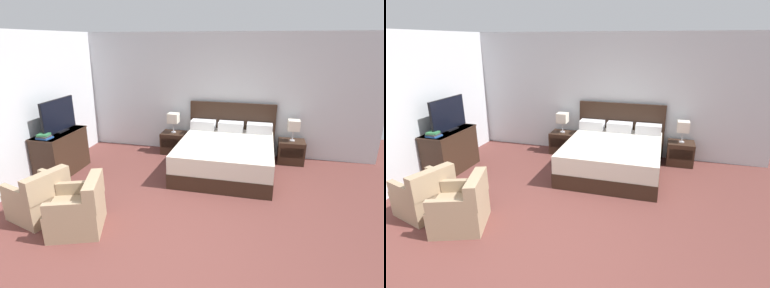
{
  "view_description": "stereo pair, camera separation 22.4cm",
  "coord_description": "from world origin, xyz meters",
  "views": [
    {
      "loc": [
        1.11,
        -2.82,
        2.51
      ],
      "look_at": [
        -0.06,
        2.08,
        0.75
      ],
      "focal_mm": 28.0,
      "sensor_mm": 36.0,
      "label": 1
    },
    {
      "loc": [
        1.32,
        -2.76,
        2.51
      ],
      "look_at": [
        -0.06,
        2.08,
        0.75
      ],
      "focal_mm": 28.0,
      "sensor_mm": 36.0,
      "label": 2
    }
  ],
  "objects": [
    {
      "name": "ground_plane",
      "position": [
        0.0,
        0.0,
        0.0
      ],
      "size": [
        11.35,
        11.35,
        0.0
      ],
      "primitive_type": "plane",
      "color": "brown"
    },
    {
      "name": "armchair_by_window",
      "position": [
        -1.98,
        0.45,
        0.28
      ],
      "size": [
        0.85,
        0.84,
        0.76
      ],
      "color": "#9E8466",
      "rests_on": "ground"
    },
    {
      "name": "book_red_cover",
      "position": [
        -2.65,
        1.53,
        0.85
      ],
      "size": [
        0.25,
        0.2,
        0.03
      ],
      "primitive_type": "cube",
      "rotation": [
        0.0,
        0.0,
        -0.05
      ],
      "color": "#234C8E",
      "rests_on": "dresser"
    },
    {
      "name": "nightstand_right",
      "position": [
        1.78,
        3.5,
        0.24
      ],
      "size": [
        0.54,
        0.44,
        0.49
      ],
      "color": "#332116",
      "rests_on": "ground"
    },
    {
      "name": "book_blue_cover",
      "position": [
        -2.66,
        1.53,
        0.87
      ],
      "size": [
        0.22,
        0.19,
        0.03
      ],
      "primitive_type": "cube",
      "rotation": [
        0.0,
        0.0,
        -0.09
      ],
      "color": "#383333",
      "rests_on": "book_red_cover"
    },
    {
      "name": "armchair_companion",
      "position": [
        -1.24,
        0.31,
        0.28
      ],
      "size": [
        0.88,
        0.88,
        0.76
      ],
      "color": "#9E8466",
      "rests_on": "ground"
    },
    {
      "name": "wall_left",
      "position": [
        -2.98,
        1.59,
        1.34
      ],
      "size": [
        0.06,
        5.58,
        2.68
      ],
      "primitive_type": "cube",
      "color": "silver",
      "rests_on": "ground"
    },
    {
      "name": "wall_back",
      "position": [
        0.0,
        3.81,
        1.34
      ],
      "size": [
        7.09,
        0.06,
        2.68
      ],
      "primitive_type": "cube",
      "color": "silver",
      "rests_on": "ground"
    },
    {
      "name": "book_small_top",
      "position": [
        -2.66,
        1.53,
        0.9
      ],
      "size": [
        0.22,
        0.21,
        0.03
      ],
      "primitive_type": "cube",
      "rotation": [
        0.0,
        0.0,
        0.18
      ],
      "color": "#2D7042",
      "rests_on": "book_blue_cover"
    },
    {
      "name": "bed",
      "position": [
        0.47,
        2.78,
        0.33
      ],
      "size": [
        1.9,
        2.04,
        1.2
      ],
      "color": "#332116",
      "rests_on": "ground"
    },
    {
      "name": "tv",
      "position": [
        -2.65,
        1.99,
        1.14
      ],
      "size": [
        0.18,
        0.93,
        0.63
      ],
      "color": "black",
      "rests_on": "dresser"
    },
    {
      "name": "table_lamp_left",
      "position": [
        -0.84,
        3.5,
        0.82
      ],
      "size": [
        0.24,
        0.24,
        0.45
      ],
      "color": "#B7B7BC",
      "rests_on": "nightstand_left"
    },
    {
      "name": "table_lamp_right",
      "position": [
        1.78,
        3.5,
        0.82
      ],
      "size": [
        0.24,
        0.24,
        0.45
      ],
      "color": "#B7B7BC",
      "rests_on": "nightstand_right"
    },
    {
      "name": "dresser",
      "position": [
        -2.66,
        1.92,
        0.43
      ],
      "size": [
        0.53,
        1.1,
        0.83
      ],
      "color": "#332116",
      "rests_on": "ground"
    },
    {
      "name": "nightstand_left",
      "position": [
        -0.84,
        3.5,
        0.24
      ],
      "size": [
        0.54,
        0.44,
        0.49
      ],
      "color": "#332116",
      "rests_on": "ground"
    }
  ]
}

